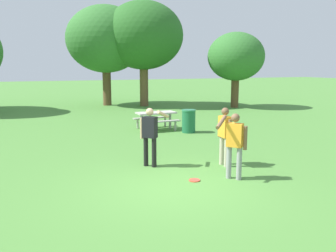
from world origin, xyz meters
The scene contains 10 objects.
ground_plane centered at (0.00, 0.00, 0.00)m, with size 120.00×120.00×0.00m, color #4C8438.
person_thrower centered at (1.63, 0.01, 0.96)m, with size 0.84×0.48×1.64m.
person_catcher centered at (0.10, 1.85, 0.96)m, with size 0.84×0.48×1.64m.
person_bystander centered at (2.04, 1.15, 0.94)m, with size 0.22×0.61×1.64m.
frisbee centered at (0.68, 0.25, 0.01)m, with size 0.27×0.27×0.03m, color #E04733.
picnic_table_near centered at (2.24, 7.19, 0.56)m, with size 1.72×1.44×0.77m.
trash_can_beside_table centered at (3.26, 6.04, 0.48)m, with size 0.59×0.59×0.96m.
tree_slender_mid centered at (2.37, 17.50, 4.52)m, with size 5.37×5.37×6.83m.
tree_back_left centered at (4.65, 16.12, 4.74)m, with size 5.36×5.36×7.04m.
tree_back_right centered at (9.97, 13.00, 3.32)m, with size 3.70×3.70×4.92m.
Camera 1 is at (-3.06, -7.20, 2.79)m, focal length 37.93 mm.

